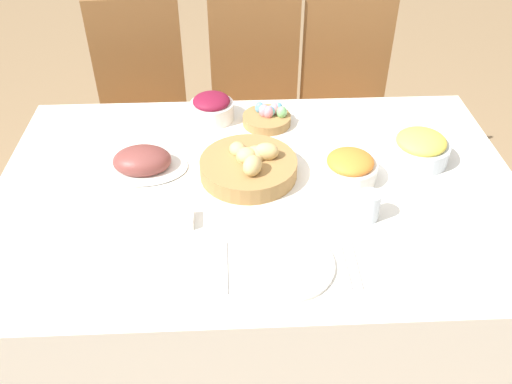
% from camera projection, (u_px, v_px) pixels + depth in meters
% --- Properties ---
extents(ground_plane, '(12.00, 12.00, 0.00)m').
position_uv_depth(ground_plane, '(258.00, 330.00, 2.20)').
color(ground_plane, '#937551').
extents(dining_table, '(1.69, 1.12, 0.75)m').
position_uv_depth(dining_table, '(258.00, 266.00, 1.97)').
color(dining_table, white).
rests_on(dining_table, ground).
extents(chair_far_center, '(0.42, 0.42, 1.00)m').
position_uv_depth(chair_far_center, '(256.00, 104.00, 2.59)').
color(chair_far_center, brown).
rests_on(chair_far_center, ground).
extents(chair_far_right, '(0.45, 0.45, 1.00)m').
position_uv_depth(chair_far_right, '(345.00, 102.00, 2.60)').
color(chair_far_right, brown).
rests_on(chair_far_right, ground).
extents(chair_far_left, '(0.45, 0.45, 1.00)m').
position_uv_depth(chair_far_left, '(142.00, 106.00, 2.57)').
color(chair_far_left, brown).
rests_on(chair_far_left, ground).
extents(bread_basket, '(0.32, 0.32, 0.12)m').
position_uv_depth(bread_basket, '(249.00, 165.00, 1.76)').
color(bread_basket, '#9E7542').
rests_on(bread_basket, dining_table).
extents(egg_basket, '(0.18, 0.18, 0.08)m').
position_uv_depth(egg_basket, '(268.00, 117.00, 2.02)').
color(egg_basket, '#9E7542').
rests_on(egg_basket, dining_table).
extents(ham_platter, '(0.30, 0.21, 0.09)m').
position_uv_depth(ham_platter, '(142.00, 162.00, 1.79)').
color(ham_platter, silver).
rests_on(ham_platter, dining_table).
extents(beet_salad_bowl, '(0.16, 0.16, 0.10)m').
position_uv_depth(beet_salad_bowl, '(212.00, 108.00, 2.03)').
color(beet_salad_bowl, silver).
rests_on(beet_salad_bowl, dining_table).
extents(carrot_bowl, '(0.18, 0.18, 0.09)m').
position_uv_depth(carrot_bowl, '(350.00, 167.00, 1.74)').
color(carrot_bowl, silver).
rests_on(carrot_bowl, dining_table).
extents(pineapple_bowl, '(0.20, 0.20, 0.11)m').
position_uv_depth(pineapple_bowl, '(420.00, 148.00, 1.82)').
color(pineapple_bowl, silver).
rests_on(pineapple_bowl, dining_table).
extents(dinner_plate, '(0.27, 0.27, 0.01)m').
position_uv_depth(dinner_plate, '(285.00, 264.00, 1.46)').
color(dinner_plate, silver).
rests_on(dinner_plate, dining_table).
extents(fork, '(0.01, 0.19, 0.00)m').
position_uv_depth(fork, '(226.00, 267.00, 1.45)').
color(fork, '#B7B7BC').
rests_on(fork, dining_table).
extents(knife, '(0.01, 0.19, 0.00)m').
position_uv_depth(knife, '(344.00, 263.00, 1.47)').
color(knife, '#B7B7BC').
rests_on(knife, dining_table).
extents(spoon, '(0.01, 0.19, 0.00)m').
position_uv_depth(spoon, '(355.00, 262.00, 1.47)').
color(spoon, '#B7B7BC').
rests_on(spoon, dining_table).
extents(drinking_cup, '(0.06, 0.06, 0.09)m').
position_uv_depth(drinking_cup, '(369.00, 206.00, 1.59)').
color(drinking_cup, silver).
rests_on(drinking_cup, dining_table).
extents(butter_dish, '(0.11, 0.07, 0.03)m').
position_uv_depth(butter_dish, '(174.00, 219.00, 1.59)').
color(butter_dish, silver).
rests_on(butter_dish, dining_table).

